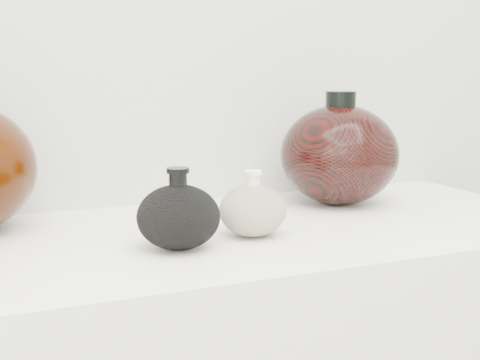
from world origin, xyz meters
name	(u,v)px	position (x,y,z in m)	size (l,w,h in m)	color
black_gourd_vase	(178,216)	(-0.10, 0.88, 0.95)	(0.13, 0.13, 0.12)	black
cream_gourd_vase	(253,210)	(0.03, 0.90, 0.94)	(0.12, 0.12, 0.10)	beige
right_round_pot	(339,154)	(0.28, 1.06, 1.00)	(0.28, 0.28, 0.21)	black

